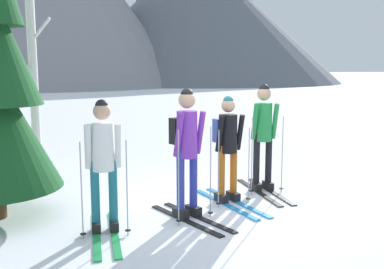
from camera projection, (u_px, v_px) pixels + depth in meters
ground_plane at (208, 207)px, 6.65m from camera, size 400.00×400.00×0.00m
skier_in_white at (103, 161)px, 5.52m from camera, size 0.61×1.65×1.68m
skier_in_purple at (186, 145)px, 6.07m from camera, size 0.74×1.58×1.79m
skier_in_black at (227, 144)px, 6.81m from camera, size 0.61×1.75×1.64m
skier_in_green at (263, 133)px, 7.43m from camera, size 0.61×1.72×1.79m
birch_tree_slender at (32, 61)px, 8.15m from camera, size 0.92×0.69×4.35m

